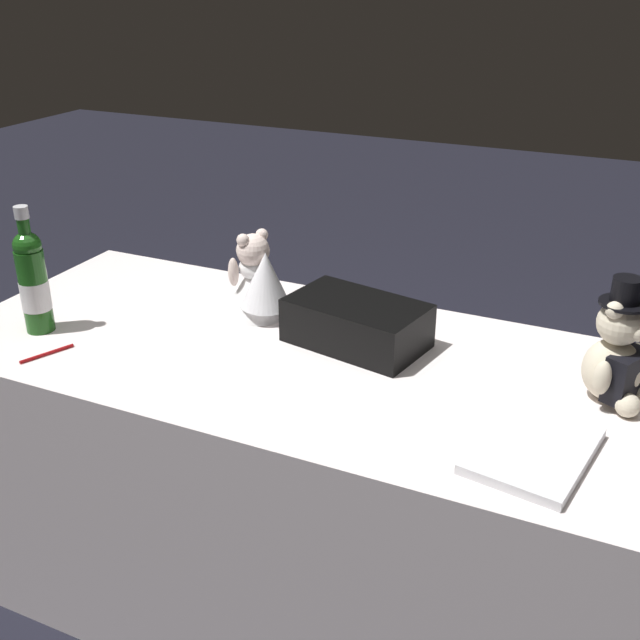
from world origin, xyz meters
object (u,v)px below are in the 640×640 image
(teddy_bear_groom, at_px, (619,356))
(teddy_bear_bride, at_px, (258,281))
(champagne_bottle, at_px, (33,280))
(guestbook, at_px, (533,451))
(signing_pen, at_px, (49,353))
(gift_case_black, at_px, (357,323))

(teddy_bear_groom, distance_m, teddy_bear_bride, 0.92)
(champagne_bottle, height_order, guestbook, champagne_bottle)
(signing_pen, xyz_separation_m, gift_case_black, (0.66, 0.37, 0.05))
(teddy_bear_bride, bearing_deg, guestbook, -23.86)
(teddy_bear_bride, xyz_separation_m, gift_case_black, (0.31, -0.05, -0.04))
(guestbook, bearing_deg, teddy_bear_groom, 76.72)
(teddy_bear_groom, bearing_deg, teddy_bear_bride, 175.53)
(signing_pen, relative_size, guestbook, 0.48)
(teddy_bear_groom, bearing_deg, champagne_bottle, -169.80)
(teddy_bear_bride, distance_m, signing_pen, 0.56)
(champagne_bottle, relative_size, guestbook, 1.19)
(guestbook, bearing_deg, champagne_bottle, -172.28)
(teddy_bear_bride, height_order, gift_case_black, teddy_bear_bride)
(champagne_bottle, distance_m, gift_case_black, 0.82)
(gift_case_black, bearing_deg, signing_pen, -150.75)
(signing_pen, bearing_deg, gift_case_black, 29.25)
(teddy_bear_bride, relative_size, gift_case_black, 0.63)
(champagne_bottle, relative_size, signing_pen, 2.48)
(teddy_bear_groom, distance_m, champagne_bottle, 1.40)
(champagne_bottle, distance_m, guestbook, 1.27)
(signing_pen, bearing_deg, champagne_bottle, 139.53)
(teddy_bear_groom, bearing_deg, guestbook, -112.48)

